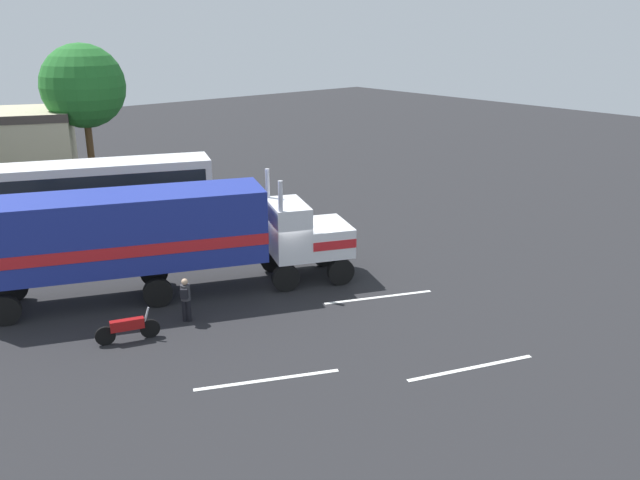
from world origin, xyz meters
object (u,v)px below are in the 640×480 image
(semi_truck, at_px, (155,234))
(person_bystander, at_px, (186,298))
(parked_bus, at_px, (102,188))
(motorcycle, at_px, (128,328))
(tree_center, at_px, (83,86))

(semi_truck, relative_size, person_bystander, 8.59)
(parked_bus, xyz_separation_m, motorcycle, (-4.65, -12.97, -1.58))
(person_bystander, height_order, motorcycle, person_bystander)
(semi_truck, relative_size, motorcycle, 6.88)
(motorcycle, xyz_separation_m, tree_center, (7.69, 22.17, 5.86))
(person_bystander, xyz_separation_m, motorcycle, (-2.25, -0.09, -0.41))
(person_bystander, distance_m, tree_center, 23.38)
(parked_bus, height_order, motorcycle, parked_bus)
(semi_truck, distance_m, person_bystander, 3.27)
(semi_truck, xyz_separation_m, person_bystander, (-0.35, -2.82, -1.63))
(person_bystander, height_order, tree_center, tree_center)
(semi_truck, distance_m, motorcycle, 4.41)
(parked_bus, bearing_deg, semi_truck, -101.48)
(tree_center, bearing_deg, person_bystander, -103.84)
(tree_center, bearing_deg, motorcycle, -109.12)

